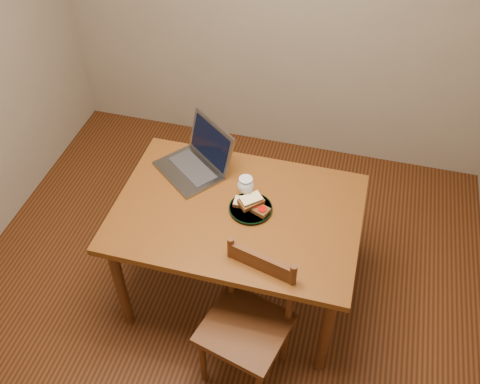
% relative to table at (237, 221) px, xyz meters
% --- Properties ---
extents(floor, '(3.20, 3.20, 0.02)m').
position_rel_table_xyz_m(floor, '(-0.09, -0.11, -0.66)').
color(floor, black).
rests_on(floor, ground).
extents(table, '(1.30, 0.90, 0.74)m').
position_rel_table_xyz_m(table, '(0.00, 0.00, 0.00)').
color(table, '#54270E').
rests_on(table, floor).
extents(chair, '(0.49, 0.48, 0.44)m').
position_rel_table_xyz_m(chair, '(0.18, -0.47, -0.18)').
color(chair, '#45230E').
rests_on(chair, floor).
extents(plate, '(0.23, 0.23, 0.02)m').
position_rel_table_xyz_m(plate, '(0.07, 0.02, 0.10)').
color(plate, black).
rests_on(plate, table).
extents(sandwich_cheese, '(0.11, 0.07, 0.03)m').
position_rel_table_xyz_m(sandwich_cheese, '(0.03, 0.03, 0.12)').
color(sandwich_cheese, '#381E0C').
rests_on(sandwich_cheese, plate).
extents(sandwich_tomato, '(0.13, 0.11, 0.04)m').
position_rel_table_xyz_m(sandwich_tomato, '(0.11, 0.01, 0.12)').
color(sandwich_tomato, '#381E0C').
rests_on(sandwich_tomato, plate).
extents(sandwich_top, '(0.14, 0.14, 0.04)m').
position_rel_table_xyz_m(sandwich_top, '(0.07, 0.03, 0.15)').
color(sandwich_top, '#381E0C').
rests_on(sandwich_top, plate).
extents(milk_glass, '(0.09, 0.09, 0.17)m').
position_rel_table_xyz_m(milk_glass, '(0.03, 0.08, 0.17)').
color(milk_glass, white).
rests_on(milk_glass, table).
extents(laptop, '(0.49, 0.49, 0.26)m').
position_rel_table_xyz_m(laptop, '(-0.30, 0.27, 0.16)').
color(laptop, slate).
rests_on(laptop, table).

